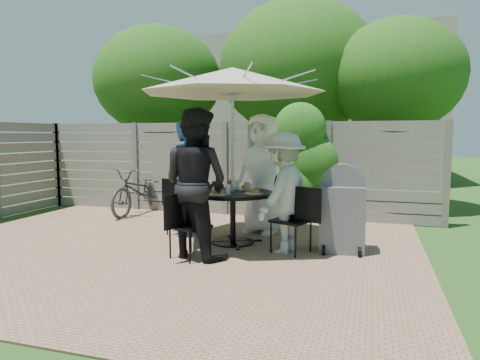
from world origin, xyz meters
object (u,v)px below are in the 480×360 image
(chair_left, at_px, (183,219))
(coffee_cup, at_px, (247,187))
(person_back, at_px, (262,174))
(person_right, at_px, (283,193))
(person_left, at_px, (189,179))
(bicycle, at_px, (140,191))
(plate_back, at_px, (246,188))
(umbrella, at_px, (233,81))
(bbq_grill, at_px, (342,212))
(chair_back, at_px, (267,215))
(patio_table, at_px, (233,208))
(person_front, at_px, (196,184))
(glass_right, at_px, (252,187))
(glass_back, at_px, (237,185))
(chair_front, at_px, (189,239))
(plate_front, at_px, (218,193))
(glass_front, at_px, (228,189))
(plate_right, at_px, (254,192))
(chair_right, at_px, (292,234))
(glass_left, at_px, (214,186))
(plate_left, at_px, (213,188))
(syrup_jug, at_px, (231,186))

(chair_left, height_order, coffee_cup, same)
(person_back, distance_m, person_right, 1.18)
(person_left, distance_m, bicycle, 2.32)
(plate_back, bearing_deg, umbrella, -106.83)
(umbrella, xyz_separation_m, bbq_grill, (1.55, -0.01, -1.80))
(umbrella, distance_m, person_back, 1.62)
(chair_back, bearing_deg, plate_back, 3.17)
(patio_table, bearing_deg, person_front, -106.83)
(glass_right, xyz_separation_m, bbq_grill, (1.27, -0.03, -0.29))
(chair_left, relative_size, glass_back, 6.36)
(umbrella, relative_size, person_front, 1.69)
(chair_front, distance_m, plate_back, 1.43)
(person_left, distance_m, plate_front, 0.91)
(glass_back, height_order, coffee_cup, glass_back)
(person_back, height_order, glass_back, person_back)
(chair_front, height_order, person_right, person_right)
(chair_front, height_order, glass_front, glass_front)
(plate_right, relative_size, coffee_cup, 2.17)
(glass_right, bearing_deg, umbrella, -174.83)
(chair_right, bearing_deg, plate_front, 25.52)
(person_front, bearing_deg, chair_back, -90.03)
(person_right, bearing_deg, plate_back, -113.45)
(glass_left, distance_m, bicycle, 2.87)
(person_front, relative_size, plate_front, 7.43)
(plate_left, bearing_deg, glass_left, -63.08)
(chair_back, relative_size, plate_left, 3.51)
(plate_back, height_order, glass_right, glass_right)
(chair_right, xyz_separation_m, plate_right, (-0.58, 0.18, 0.52))
(plate_back, relative_size, plate_front, 1.00)
(plate_back, height_order, glass_left, glass_left)
(glass_front, bearing_deg, person_front, -117.25)
(chair_back, bearing_deg, plate_front, 3.21)
(plate_front, height_order, plate_right, same)
(chair_left, relative_size, plate_back, 3.42)
(chair_back, distance_m, glass_front, 1.35)
(person_left, height_order, plate_back, person_left)
(plate_front, relative_size, bicycle, 0.14)
(plate_left, relative_size, syrup_jug, 1.62)
(umbrella, xyz_separation_m, coffee_cup, (0.16, 0.18, -1.52))
(person_front, distance_m, plate_back, 1.20)
(person_right, relative_size, bicycle, 0.91)
(plate_right, bearing_deg, chair_left, 163.22)
(patio_table, xyz_separation_m, glass_back, (-0.03, 0.28, 0.30))
(chair_left, relative_size, person_front, 0.46)
(person_back, xyz_separation_m, person_front, (-0.48, -1.59, 0.00))
(chair_front, xyz_separation_m, glass_back, (0.26, 1.20, 0.58))
(chair_left, xyz_separation_m, chair_right, (1.85, -0.56, 0.01))
(glass_front, distance_m, syrup_jug, 0.35)
(glass_front, bearing_deg, chair_left, 149.59)
(chair_back, height_order, plate_left, chair_back)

